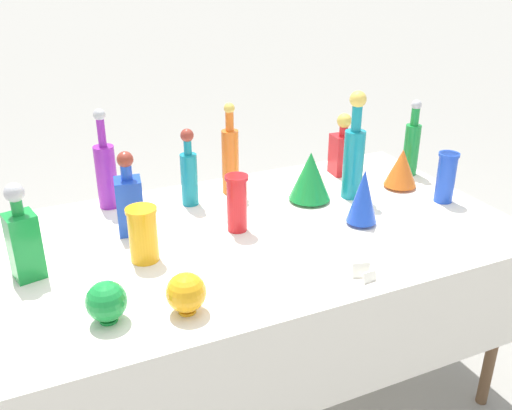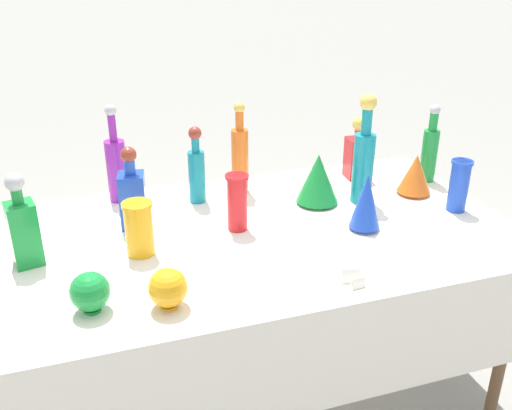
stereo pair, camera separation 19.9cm
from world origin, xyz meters
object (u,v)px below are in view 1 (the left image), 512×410
at_px(square_decanter_2, 23,239).
at_px(slender_vase_0, 143,233).
at_px(slender_vase_1, 446,176).
at_px(slender_vase_2, 237,201).
at_px(square_decanter_0, 342,149).
at_px(tall_bottle_4, 230,157).
at_px(tall_bottle_3, 354,154).
at_px(fluted_vase_1, 310,176).
at_px(round_bowl_1, 106,301).
at_px(fluted_vase_0, 363,196).
at_px(fluted_vase_2, 402,168).
at_px(tall_bottle_2, 106,171).
at_px(square_decanter_1, 129,201).
at_px(tall_bottle_1, 412,144).
at_px(tall_bottle_0, 189,173).
at_px(round_bowl_0, 186,293).

relative_size(square_decanter_2, slender_vase_0, 1.69).
relative_size(square_decanter_2, slender_vase_1, 1.53).
bearing_deg(slender_vase_2, square_decanter_0, 26.53).
bearing_deg(slender_vase_1, tall_bottle_4, 149.42).
height_order(tall_bottle_3, fluted_vase_1, tall_bottle_3).
bearing_deg(round_bowl_1, fluted_vase_0, 12.52).
bearing_deg(fluted_vase_2, square_decanter_0, 120.09).
xyz_separation_m(fluted_vase_0, round_bowl_1, (-0.96, -0.21, -0.05)).
distance_m(tall_bottle_2, fluted_vase_2, 1.19).
height_order(tall_bottle_4, slender_vase_0, tall_bottle_4).
distance_m(square_decanter_0, square_decanter_1, 0.99).
relative_size(fluted_vase_1, fluted_vase_2, 1.21).
xyz_separation_m(tall_bottle_1, slender_vase_1, (-0.06, -0.30, -0.03)).
height_order(tall_bottle_0, tall_bottle_3, tall_bottle_3).
distance_m(square_decanter_0, fluted_vase_2, 0.28).
bearing_deg(square_decanter_0, tall_bottle_0, -177.24).
bearing_deg(slender_vase_2, square_decanter_2, -178.02).
xyz_separation_m(tall_bottle_2, slender_vase_0, (0.02, -0.46, -0.05)).
bearing_deg(round_bowl_1, tall_bottle_2, 78.42).
height_order(tall_bottle_2, square_decanter_1, tall_bottle_2).
height_order(tall_bottle_0, slender_vase_0, tall_bottle_0).
relative_size(tall_bottle_3, slender_vase_1, 2.14).
relative_size(tall_bottle_1, square_decanter_1, 1.11).
distance_m(square_decanter_0, round_bowl_0, 1.20).
distance_m(slender_vase_2, fluted_vase_1, 0.38).
height_order(tall_bottle_4, square_decanter_2, tall_bottle_4).
height_order(fluted_vase_0, fluted_vase_1, fluted_vase_0).
height_order(slender_vase_0, round_bowl_1, slender_vase_0).
distance_m(square_decanter_2, slender_vase_1, 1.54).
distance_m(slender_vase_0, round_bowl_0, 0.34).
distance_m(tall_bottle_1, tall_bottle_4, 0.81).
bearing_deg(tall_bottle_4, round_bowl_0, -120.46).
relative_size(slender_vase_0, fluted_vase_1, 0.90).
distance_m(slender_vase_0, fluted_vase_0, 0.79).
bearing_deg(square_decanter_0, square_decanter_2, -165.70).
distance_m(fluted_vase_1, fluted_vase_2, 0.41).
relative_size(tall_bottle_3, tall_bottle_4, 1.15).
bearing_deg(tall_bottle_0, fluted_vase_1, -20.74).
xyz_separation_m(slender_vase_0, slender_vase_2, (0.35, 0.07, 0.01)).
distance_m(tall_bottle_2, square_decanter_2, 0.53).
xyz_separation_m(square_decanter_0, square_decanter_2, (-1.33, -0.34, 0.01)).
height_order(tall_bottle_0, round_bowl_0, tall_bottle_0).
height_order(tall_bottle_3, slender_vase_0, tall_bottle_3).
xyz_separation_m(tall_bottle_0, round_bowl_1, (-0.45, -0.64, -0.07)).
bearing_deg(tall_bottle_1, fluted_vase_1, -172.34).
bearing_deg(slender_vase_2, tall_bottle_1, 11.76).
xyz_separation_m(square_decanter_0, slender_vase_1, (0.21, -0.42, -0.01)).
bearing_deg(tall_bottle_1, square_decanter_2, -172.46).
bearing_deg(tall_bottle_4, round_bowl_1, -133.04).
bearing_deg(square_decanter_0, round_bowl_0, -142.95).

